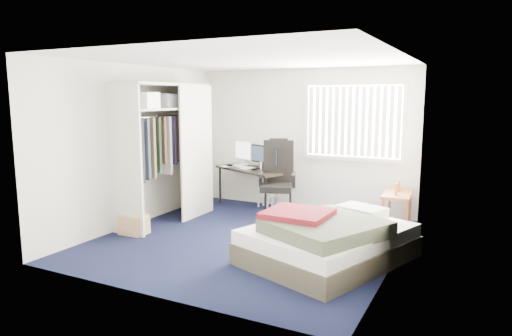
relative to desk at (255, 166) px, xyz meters
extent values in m
plane|color=black|center=(0.80, -1.75, -0.76)|extent=(4.20, 4.20, 0.00)
plane|color=silver|center=(0.80, 0.35, 0.49)|extent=(4.00, 0.00, 4.00)
plane|color=silver|center=(0.80, -3.85, 0.49)|extent=(4.00, 0.00, 4.00)
plane|color=silver|center=(-1.20, -1.75, 0.49)|extent=(0.00, 4.20, 4.20)
plane|color=silver|center=(2.80, -1.75, 0.49)|extent=(0.00, 4.20, 4.20)
plane|color=white|center=(0.80, -1.75, 1.74)|extent=(4.20, 4.20, 0.00)
cube|color=white|center=(1.70, 0.33, 0.84)|extent=(1.60, 0.02, 1.20)
cube|color=beige|center=(1.70, 0.30, 1.47)|extent=(1.72, 0.06, 0.06)
cube|color=beige|center=(1.70, 0.30, 0.21)|extent=(1.72, 0.06, 0.06)
cube|color=white|center=(1.70, 0.27, 0.84)|extent=(1.60, 0.04, 1.16)
cube|color=beige|center=(-0.90, -2.35, 0.34)|extent=(0.60, 0.04, 2.20)
cube|color=beige|center=(-0.90, -0.55, 0.34)|extent=(0.60, 0.04, 2.20)
cube|color=beige|center=(-0.90, -1.45, 1.44)|extent=(0.60, 1.80, 0.04)
cube|color=beige|center=(-0.90, -1.45, 1.06)|extent=(0.56, 1.74, 0.03)
cylinder|color=silver|center=(-0.90, -1.45, 0.94)|extent=(0.03, 1.72, 0.03)
cube|color=#26262B|center=(-0.90, -1.55, 0.49)|extent=(0.38, 1.10, 0.90)
cube|color=beige|center=(-0.58, -1.00, 0.34)|extent=(0.03, 0.90, 2.20)
cube|color=white|center=(-0.90, -1.90, 1.20)|extent=(0.38, 0.30, 0.24)
cube|color=gray|center=(-0.90, -1.40, 1.19)|extent=(0.34, 0.28, 0.22)
cube|color=black|center=(-0.01, -0.02, -0.05)|extent=(1.62, 1.24, 0.04)
cylinder|color=black|center=(-0.75, 0.00, -0.42)|extent=(0.04, 0.04, 0.69)
cylinder|color=black|center=(-0.51, 0.52, -0.42)|extent=(0.04, 0.04, 0.69)
cylinder|color=black|center=(0.48, -0.56, -0.42)|extent=(0.04, 0.04, 0.69)
cylinder|color=black|center=(0.72, -0.05, -0.42)|extent=(0.04, 0.04, 0.69)
cube|color=white|center=(-0.39, 0.28, 0.25)|extent=(0.47, 0.24, 0.36)
cube|color=white|center=(-0.39, 0.28, 0.25)|extent=(0.41, 0.19, 0.31)
cube|color=black|center=(0.08, 0.07, 0.23)|extent=(0.45, 0.23, 0.32)
cube|color=#1E2838|center=(0.08, 0.07, 0.23)|extent=(0.39, 0.18, 0.27)
cube|color=black|center=(0.48, -0.16, 0.23)|extent=(0.45, 0.23, 0.32)
cube|color=#1E2838|center=(0.48, -0.16, 0.23)|extent=(0.39, 0.18, 0.27)
cube|color=white|center=(-0.19, -0.05, -0.02)|extent=(0.42, 0.29, 0.02)
cube|color=black|center=(0.08, -0.17, -0.02)|extent=(0.10, 0.12, 0.02)
cylinder|color=silver|center=(0.23, -0.19, 0.05)|extent=(0.08, 0.08, 0.16)
cube|color=white|center=(-0.01, -0.02, -0.03)|extent=(0.39, 0.38, 0.00)
cube|color=black|center=(0.66, -0.48, -0.70)|extent=(0.78, 0.78, 0.12)
cylinder|color=silver|center=(0.66, -0.48, -0.48)|extent=(0.06, 0.06, 0.41)
cube|color=black|center=(0.66, -0.48, -0.25)|extent=(0.65, 0.65, 0.10)
cube|color=black|center=(0.59, -0.25, 0.17)|extent=(0.52, 0.26, 0.72)
cube|color=black|center=(0.59, -0.25, 0.47)|extent=(0.33, 0.21, 0.16)
cube|color=black|center=(0.39, -0.56, -0.03)|extent=(0.16, 0.30, 0.04)
cube|color=black|center=(0.92, -0.39, -0.03)|extent=(0.16, 0.30, 0.04)
cube|color=white|center=(0.16, 0.10, -0.55)|extent=(0.31, 0.27, 0.03)
cylinder|color=white|center=(0.05, 0.05, -0.66)|extent=(0.03, 0.03, 0.20)
cylinder|color=white|center=(0.08, 0.19, -0.66)|extent=(0.03, 0.03, 0.20)
cylinder|color=white|center=(0.25, 0.01, -0.66)|extent=(0.03, 0.03, 0.20)
cylinder|color=white|center=(0.28, 0.15, -0.66)|extent=(0.03, 0.03, 0.20)
cube|color=brown|center=(2.55, -0.17, -0.23)|extent=(0.44, 0.82, 0.04)
cube|color=brown|center=(2.41, -0.54, -0.50)|extent=(0.04, 0.04, 0.51)
cube|color=brown|center=(2.38, 0.18, -0.50)|extent=(0.04, 0.04, 0.51)
cube|color=brown|center=(2.73, -0.52, -0.50)|extent=(0.04, 0.04, 0.51)
cube|color=brown|center=(2.69, 0.20, -0.50)|extent=(0.04, 0.04, 0.51)
cube|color=brown|center=(2.56, -0.35, -0.12)|extent=(0.03, 0.14, 0.18)
cube|color=brown|center=(2.55, -0.05, -0.12)|extent=(0.03, 0.14, 0.18)
cube|color=#403A2E|center=(2.05, -2.04, -0.63)|extent=(2.05, 2.35, 0.26)
cube|color=white|center=(2.05, -2.04, -0.42)|extent=(2.00, 2.30, 0.18)
cube|color=#B3B8AA|center=(2.29, -1.38, -0.27)|extent=(0.70, 0.58, 0.14)
cube|color=#34392B|center=(2.11, -2.33, -0.27)|extent=(1.53, 1.58, 0.18)
cube|color=#580F13|center=(1.75, -2.30, -0.19)|extent=(0.77, 0.72, 0.16)
cube|color=#A08350|center=(-0.85, -2.28, -0.62)|extent=(0.39, 0.30, 0.29)
camera|label=1|loc=(3.70, -7.29, 1.24)|focal=32.00mm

